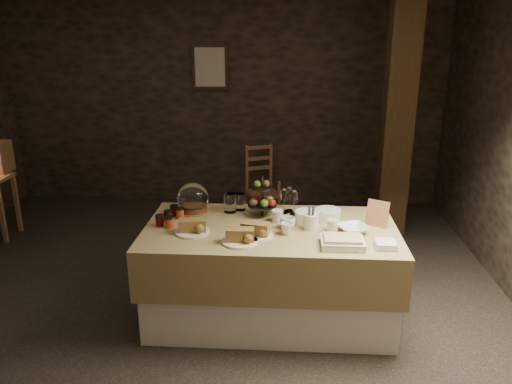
# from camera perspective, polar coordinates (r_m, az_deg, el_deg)

# --- Properties ---
(ground_plane) EXTENTS (5.50, 5.00, 0.01)m
(ground_plane) POSITION_cam_1_polar(r_m,az_deg,el_deg) (4.49, -7.45, -11.45)
(ground_plane) COLOR black
(ground_plane) RESTS_ON ground
(room_shell) EXTENTS (5.52, 5.02, 2.60)m
(room_shell) POSITION_cam_1_polar(r_m,az_deg,el_deg) (3.96, -8.39, 8.57)
(room_shell) COLOR black
(room_shell) RESTS_ON ground
(buffet_table) EXTENTS (1.93, 1.03, 0.76)m
(buffet_table) POSITION_cam_1_polar(r_m,az_deg,el_deg) (3.96, 1.65, -8.41)
(buffet_table) COLOR white
(buffet_table) RESTS_ON ground_plane
(chair) EXTENTS (0.48, 0.47, 0.63)m
(chair) POSITION_cam_1_polar(r_m,az_deg,el_deg) (6.36, 0.79, 1.30)
(chair) COLOR brown
(chair) RESTS_ON ground_plane
(timber_column) EXTENTS (0.30, 0.30, 2.60)m
(timber_column) POSITION_cam_1_polar(r_m,az_deg,el_deg) (5.52, 15.87, 8.05)
(timber_column) COLOR black
(timber_column) RESTS_ON ground_plane
(framed_picture) EXTENTS (0.45, 0.04, 0.55)m
(framed_picture) POSITION_cam_1_polar(r_m,az_deg,el_deg) (6.38, -5.26, 14.03)
(framed_picture) COLOR #312418
(framed_picture) RESTS_ON room_shell
(plate_stack_a) EXTENTS (0.19, 0.19, 0.10)m
(plate_stack_a) POSITION_cam_1_polar(r_m,az_deg,el_deg) (3.90, 5.84, -2.91)
(plate_stack_a) COLOR white
(plate_stack_a) RESTS_ON buffet_table
(plate_stack_b) EXTENTS (0.20, 0.20, 0.08)m
(plate_stack_b) POSITION_cam_1_polar(r_m,az_deg,el_deg) (4.00, 8.24, -2.54)
(plate_stack_b) COLOR white
(plate_stack_b) RESTS_ON buffet_table
(cutlery_holder) EXTENTS (0.10, 0.10, 0.12)m
(cutlery_holder) POSITION_cam_1_polar(r_m,az_deg,el_deg) (3.78, 6.28, -3.46)
(cutlery_holder) COLOR white
(cutlery_holder) RESTS_ON buffet_table
(cup_a) EXTENTS (0.15, 0.15, 0.09)m
(cup_a) POSITION_cam_1_polar(r_m,az_deg,el_deg) (3.79, 3.65, -3.56)
(cup_a) COLOR white
(cup_a) RESTS_ON buffet_table
(cup_b) EXTENTS (0.12, 0.12, 0.09)m
(cup_b) POSITION_cam_1_polar(r_m,az_deg,el_deg) (3.69, 3.55, -4.19)
(cup_b) COLOR white
(cup_b) RESTS_ON buffet_table
(mug_c) EXTENTS (0.09, 0.09, 0.09)m
(mug_c) POSITION_cam_1_polar(r_m,az_deg,el_deg) (3.92, 2.46, -2.75)
(mug_c) COLOR white
(mug_c) RESTS_ON buffet_table
(mug_d) EXTENTS (0.08, 0.08, 0.09)m
(mug_d) POSITION_cam_1_polar(r_m,az_deg,el_deg) (3.78, 8.76, -3.79)
(mug_d) COLOR white
(mug_d) RESTS_ON buffet_table
(bowl) EXTENTS (0.27, 0.27, 0.05)m
(bowl) POSITION_cam_1_polar(r_m,az_deg,el_deg) (3.80, 11.04, -4.14)
(bowl) COLOR white
(bowl) RESTS_ON buffet_table
(cake_dome) EXTENTS (0.26, 0.26, 0.26)m
(cake_dome) POSITION_cam_1_polar(r_m,az_deg,el_deg) (4.13, -7.20, -0.92)
(cake_dome) COLOR brown
(cake_dome) RESTS_ON buffet_table
(fruit_stand) EXTENTS (0.23, 0.23, 0.33)m
(fruit_stand) POSITION_cam_1_polar(r_m,az_deg,el_deg) (4.01, 0.77, -0.97)
(fruit_stand) COLOR black
(fruit_stand) RESTS_ON buffet_table
(bread_platter_left) EXTENTS (0.26, 0.26, 0.11)m
(bread_platter_left) POSITION_cam_1_polar(r_m,az_deg,el_deg) (3.74, -7.28, -4.07)
(bread_platter_left) COLOR white
(bread_platter_left) RESTS_ON buffet_table
(bread_platter_center) EXTENTS (0.26, 0.26, 0.11)m
(bread_platter_center) POSITION_cam_1_polar(r_m,az_deg,el_deg) (3.55, -1.84, -5.18)
(bread_platter_center) COLOR white
(bread_platter_center) RESTS_ON buffet_table
(bread_platter_right) EXTENTS (0.26, 0.26, 0.11)m
(bread_platter_right) POSITION_cam_1_polar(r_m,az_deg,el_deg) (3.65, -0.10, -4.48)
(bread_platter_right) COLOR white
(bread_platter_right) RESTS_ON buffet_table
(jam_jars) EXTENTS (0.18, 0.32, 0.07)m
(jam_jars) POSITION_cam_1_polar(r_m,az_deg,el_deg) (3.98, -9.75, -2.84)
(jam_jars) COLOR #500803
(jam_jars) RESTS_ON buffet_table
(tart_dish) EXTENTS (0.30, 0.22, 0.07)m
(tart_dish) POSITION_cam_1_polar(r_m,az_deg,el_deg) (3.54, 9.85, -5.63)
(tart_dish) COLOR white
(tart_dish) RESTS_ON buffet_table
(square_dish) EXTENTS (0.14, 0.14, 0.04)m
(square_dish) POSITION_cam_1_polar(r_m,az_deg,el_deg) (3.59, 14.60, -5.83)
(square_dish) COLOR white
(square_dish) RESTS_ON buffet_table
(menu_frame) EXTENTS (0.18, 0.15, 0.22)m
(menu_frame) POSITION_cam_1_polar(r_m,az_deg,el_deg) (3.93, 13.68, -2.53)
(menu_frame) COLOR brown
(menu_frame) RESTS_ON buffet_table
(storage_jar_a) EXTENTS (0.10, 0.10, 0.16)m
(storage_jar_a) POSITION_cam_1_polar(r_m,az_deg,el_deg) (4.11, -2.98, -1.23)
(storage_jar_a) COLOR white
(storage_jar_a) RESTS_ON buffet_table
(storage_jar_b) EXTENTS (0.09, 0.09, 0.14)m
(storage_jar_b) POSITION_cam_1_polar(r_m,az_deg,el_deg) (4.17, -1.83, -1.11)
(storage_jar_b) COLOR white
(storage_jar_b) RESTS_ON buffet_table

